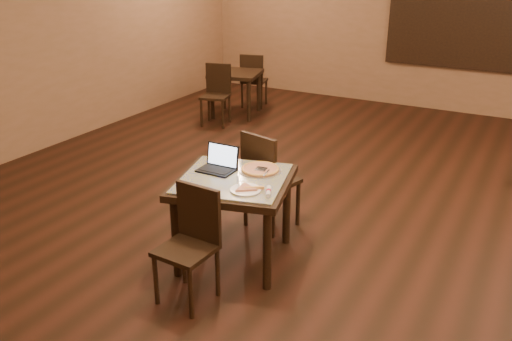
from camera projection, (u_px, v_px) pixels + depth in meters
The scene contains 16 objects.
ground at pixel (299, 228), 5.26m from camera, with size 10.00×10.00×0.00m, color black.
wall_back at pixel (431, 17), 8.74m from camera, with size 8.00×0.02×3.00m, color #8B6346.
mural at pixel (464, 16), 8.47m from camera, with size 2.34×0.05×1.64m.
tiled_table at pixel (234, 189), 4.51m from camera, with size 1.12×1.12×0.76m.
chair_main_near at pixel (192, 237), 4.06m from camera, with size 0.41×0.41×0.90m.
chair_main_far at pixel (266, 176), 5.06m from camera, with size 0.51×0.51×0.97m.
laptop at pixel (219, 163), 4.62m from camera, with size 0.31×0.24×0.21m.
plate at pixel (246, 190), 4.23m from camera, with size 0.25×0.25×0.01m, color white.
pizza_slice at pixel (246, 188), 4.22m from camera, with size 0.20×0.20×0.02m, color beige, non-canonical shape.
pizza_pan at pixel (260, 170), 4.61m from camera, with size 0.37×0.37×0.01m, color silver.
pizza_whole at pixel (260, 169), 4.61m from camera, with size 0.32×0.32×0.02m.
spatula at pixel (261, 169), 4.58m from camera, with size 0.09×0.23×0.01m, color silver.
napkin_roll at pixel (268, 191), 4.17m from camera, with size 0.10×0.16×0.04m.
other_table_b at pixel (236, 79), 8.66m from camera, with size 0.91×0.91×0.71m.
other_table_b_chair_near at pixel (217, 91), 8.27m from camera, with size 0.48×0.48×0.91m.
other_table_b_chair_far at pixel (253, 78), 9.11m from camera, with size 0.48×0.48×0.91m.
Camera 1 is at (1.89, -4.28, 2.51)m, focal length 38.00 mm.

